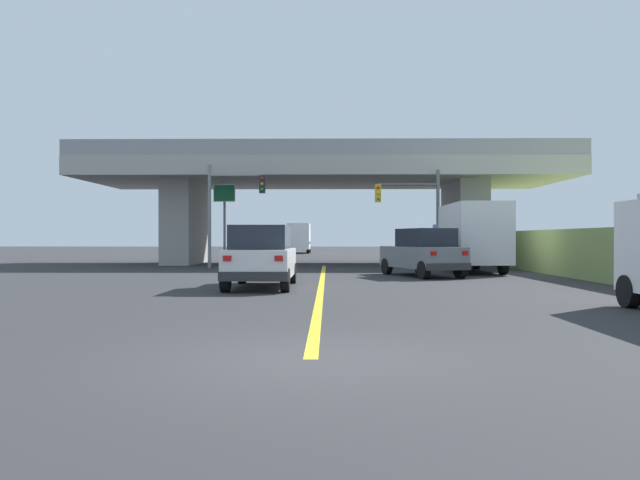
# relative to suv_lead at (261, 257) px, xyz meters

# --- Properties ---
(ground) EXTENTS (160.00, 160.00, 0.00)m
(ground) POSITION_rel_suv_lead_xyz_m (1.94, 18.94, -1.02)
(ground) COLOR #2B2B2D
(overpass_bridge) EXTENTS (29.34, 10.22, 7.11)m
(overpass_bridge) POSITION_rel_suv_lead_xyz_m (1.94, 18.94, 3.90)
(overpass_bridge) COLOR #A8A59E
(overpass_bridge) RESTS_ON ground
(lane_divider_stripe) EXTENTS (0.20, 27.70, 0.01)m
(lane_divider_stripe) POSITION_rel_suv_lead_xyz_m (1.94, 2.02, -1.01)
(lane_divider_stripe) COLOR yellow
(lane_divider_stripe) RESTS_ON ground
(suv_lead) EXTENTS (2.05, 4.73, 2.02)m
(suv_lead) POSITION_rel_suv_lead_xyz_m (0.00, 0.00, 0.00)
(suv_lead) COLOR silver
(suv_lead) RESTS_ON ground
(suv_crossing) EXTENTS (3.26, 5.00, 2.02)m
(suv_crossing) POSITION_rel_suv_lead_xyz_m (6.18, 6.00, -0.00)
(suv_crossing) COLOR slate
(suv_crossing) RESTS_ON ground
(box_truck) EXTENTS (2.33, 7.37, 3.21)m
(box_truck) POSITION_rel_suv_lead_xyz_m (8.97, 9.50, 0.66)
(box_truck) COLOR navy
(box_truck) RESTS_ON ground
(traffic_signal_nearside) EXTENTS (3.50, 0.36, 5.32)m
(traffic_signal_nearside) POSITION_rel_suv_lead_xyz_m (6.93, 13.41, 2.34)
(traffic_signal_nearside) COLOR #56595E
(traffic_signal_nearside) RESTS_ON ground
(traffic_signal_farside) EXTENTS (3.11, 0.36, 5.59)m
(traffic_signal_farside) POSITION_rel_suv_lead_xyz_m (-3.22, 13.18, 2.58)
(traffic_signal_farside) COLOR slate
(traffic_signal_farside) RESTS_ON ground
(highway_sign) EXTENTS (1.29, 0.17, 4.96)m
(highway_sign) POSITION_rel_suv_lead_xyz_m (-3.97, 16.31, 2.55)
(highway_sign) COLOR slate
(highway_sign) RESTS_ON ground
(semi_truck_distant) EXTENTS (2.33, 6.95, 3.18)m
(semi_truck_distant) POSITION_rel_suv_lead_xyz_m (-0.94, 46.38, 0.64)
(semi_truck_distant) COLOR silver
(semi_truck_distant) RESTS_ON ground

